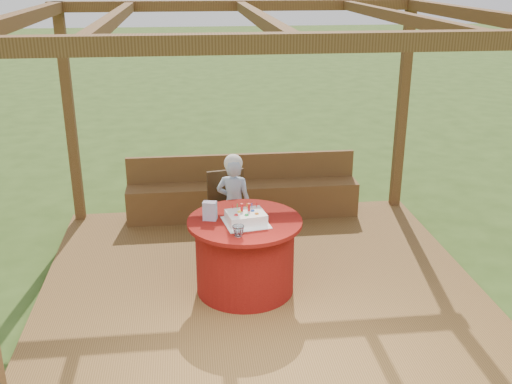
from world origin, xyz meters
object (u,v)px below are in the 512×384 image
chair (229,205)px  gift_bag (210,211)px  birthday_cake (246,218)px  drinking_glass (238,231)px  table (245,254)px  elderly_woman (234,201)px  bench (243,197)px

chair → gift_bag: size_ratio=4.74×
birthday_cake → drinking_glass: size_ratio=4.28×
drinking_glass → table: bearing=75.4°
table → elderly_woman: bearing=91.7°
chair → birthday_cake: (0.09, -1.16, 0.33)m
gift_bag → elderly_woman: bearing=86.8°
bench → chair: 0.92m
birthday_cake → gift_bag: size_ratio=2.55×
bench → elderly_woman: size_ratio=2.62×
gift_bag → table: bearing=7.2°
elderly_woman → drinking_glass: 1.37m
bench → elderly_woman: (-0.20, -0.95, 0.32)m
elderly_woman → gift_bag: elderly_woman is taller
birthday_cake → gift_bag: bearing=160.6°
chair → gift_bag: bearing=-103.7°
table → birthday_cake: size_ratio=2.38×
table → chair: (-0.08, 1.08, 0.10)m
elderly_woman → birthday_cake: 1.08m
birthday_cake → bench: bearing=85.4°
chair → elderly_woman: elderly_woman is taller
table → birthday_cake: 0.44m
elderly_woman → chair: bearing=117.7°
gift_bag → bench: bearing=90.1°
drinking_glass → birthday_cake: bearing=71.3°
drinking_glass → bench: bearing=83.5°
table → gift_bag: bearing=172.2°
bench → elderly_woman: bearing=-101.6°
bench → birthday_cake: birthday_cake is taller
bench → gift_bag: gift_bag is taller
bench → drinking_glass: (-0.26, -2.30, 0.56)m
bench → birthday_cake: size_ratio=6.30×
elderly_woman → gift_bag: 1.02m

